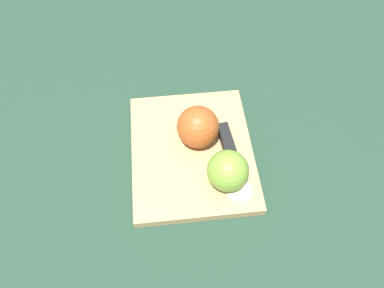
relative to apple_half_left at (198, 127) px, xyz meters
name	(u,v)px	position (x,y,z in m)	size (l,w,h in m)	color
ground_plane	(192,154)	(0.02, -0.02, -0.06)	(4.00, 4.00, 0.00)	#1E3828
cutting_board	(192,152)	(0.02, -0.02, -0.05)	(0.33, 0.29, 0.02)	tan
apple_half_left	(198,127)	(0.00, 0.00, 0.00)	(0.09, 0.09, 0.09)	#AD4C1E
apple_half_right	(228,171)	(0.11, 0.03, 0.00)	(0.08, 0.08, 0.08)	olive
knife	(227,143)	(0.03, 0.06, -0.03)	(0.17, 0.02, 0.02)	silver
apple_slice	(239,191)	(0.14, 0.05, -0.04)	(0.05, 0.05, 0.01)	beige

